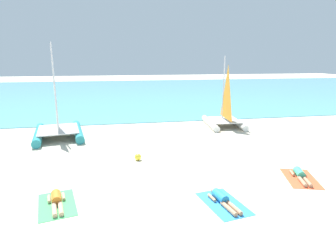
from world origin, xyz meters
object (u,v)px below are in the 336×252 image
Objects in this scene: towel_middle at (223,203)px; sailboat_teal at (58,124)px; sailboat_white at (224,116)px; sunbather_right at (300,175)px; towel_right at (301,178)px; towel_left at (57,204)px; sunbather_middle at (222,199)px; sunbather_left at (57,200)px; beach_ball at (138,157)px.

sailboat_teal is at bearing 125.80° from towel_middle.
towel_middle is (-3.98, -10.16, -0.69)m from sailboat_white.
sailboat_white is 3.04× the size of sunbather_right.
sunbather_right reaches higher than towel_right.
towel_right is (8.89, 0.39, 0.00)m from towel_left.
sunbather_middle is 3.91m from sunbather_right.
towel_right is at bearing 19.53° from towel_middle.
towel_middle is at bearing -142.15° from sunbather_right.
sailboat_white is 2.46× the size of towel_middle.
sunbather_left and sunbather_middle have the same top height.
towel_left is 1.00× the size of towel_middle.
towel_left is 6.16× the size of beach_ball.
sunbather_right is (3.69, 1.30, 0.00)m from sunbather_middle.
towel_middle is 1.21× the size of sunbather_middle.
sailboat_white is at bearing 68.58° from towel_middle.
towel_right is at bearing -87.13° from sailboat_white.
sunbather_left is 0.82× the size of towel_middle.
sunbather_left is (-9.23, -9.18, -0.57)m from sailboat_white.
sunbather_middle is at bearing -64.10° from sailboat_teal.
sunbather_middle is at bearing -22.79° from sunbather_left.
sunbather_middle is at bearing -161.45° from towel_right.
towel_middle is at bearing -64.25° from sailboat_teal.
sunbather_right is 5.00× the size of beach_ball.
sunbather_left is 8.91m from towel_right.
sunbather_left is at bearing -90.53° from sailboat_teal.
sunbather_left reaches higher than towel_right.
towel_middle is 1.23× the size of sunbather_right.
sailboat_teal is 2.86× the size of towel_middle.
beach_ball reaches higher than towel_right.
beach_ball is (2.88, 3.53, 0.02)m from sunbather_left.
sunbather_middle reaches higher than towel_middle.
sunbather_left reaches higher than towel_middle.
sunbather_right is 6.81m from beach_ball.
sunbather_left is 5.31m from sunbather_middle.
sailboat_teal is 12.98m from towel_right.
towel_left is at bearing -177.48° from towel_right.
sunbather_middle is at bearing -143.11° from sunbather_right.
sunbather_middle is 3.87m from towel_right.
sunbather_right reaches higher than beach_ball.
sailboat_teal is 8.43m from towel_left.
beach_ball is at bearing 170.09° from sunbather_right.
sunbather_left is at bearing -177.90° from towel_right.
sunbather_left is 5.05× the size of beach_ball.
sunbather_middle is 5.02m from beach_ball.
sailboat_white reaches higher than towel_right.
towel_right is (3.66, 1.30, 0.00)m from towel_middle.
beach_ball is (-2.35, 4.44, 0.02)m from sunbather_middle.
sunbather_right is at bearing 72.46° from towel_right.
sailboat_teal is at bearing 132.29° from beach_ball.
towel_right is 0.14m from sunbather_right.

